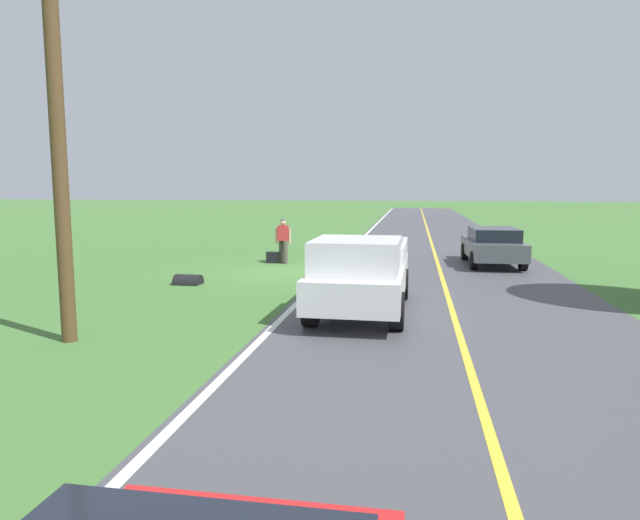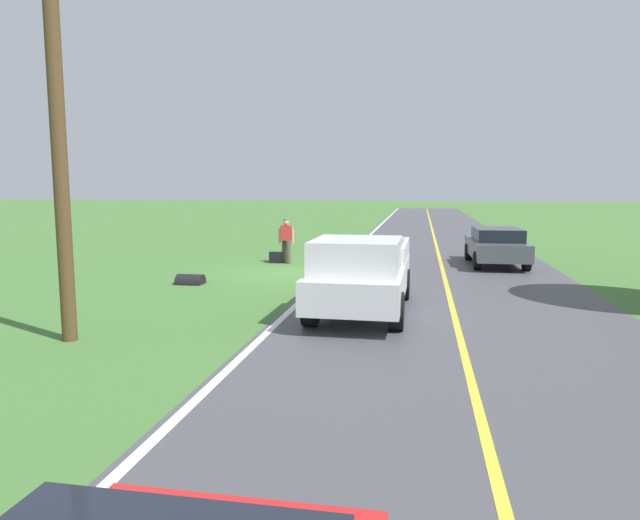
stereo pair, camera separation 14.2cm
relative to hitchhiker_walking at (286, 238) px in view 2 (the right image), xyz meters
The scene contains 10 objects.
ground_plane 2.70m from the hitchhiker_walking, 110.01° to the left, with size 200.00×200.00×0.00m, color #427033.
road_surface 6.42m from the hitchhiker_walking, 158.12° to the left, with size 8.01×120.00×0.00m, color #47474C.
lane_edge_line 3.29m from the hitchhiker_walking, 131.11° to the left, with size 0.16×117.60×0.00m, color silver.
lane_centre_line 6.42m from the hitchhiker_walking, 158.12° to the left, with size 0.14×117.60×0.00m, color gold.
hitchhiker_walking is the anchor object (origin of this frame).
suitcase_carried 0.87m from the hitchhiker_walking, 10.74° to the left, with size 0.20×0.46×0.44m, color black.
pickup_truck_passing 9.06m from the hitchhiker_walking, 114.47° to the left, with size 2.16×5.43×1.82m.
sedan_near_oncoming 7.94m from the hitchhiker_walking, behind, with size 2.03×4.45×1.41m.
utility_pole_roadside 11.98m from the hitchhiker_walking, 82.48° to the left, with size 0.28×0.28×7.48m, color brown.
drainage_culvert 5.52m from the hitchhiker_walking, 70.90° to the left, with size 0.60×0.60×0.80m, color black.
Camera 2 is at (-4.21, 18.81, 2.94)m, focal length 31.81 mm.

